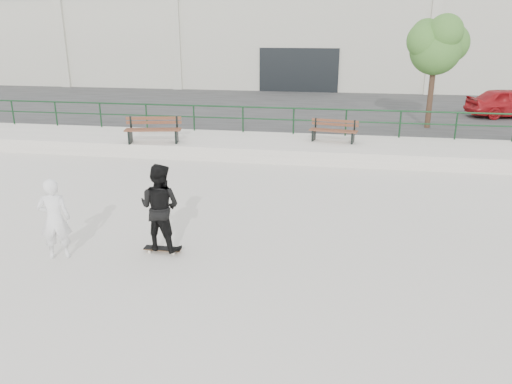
% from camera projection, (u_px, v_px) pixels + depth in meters
% --- Properties ---
extents(ground, '(120.00, 120.00, 0.00)m').
position_uv_depth(ground, '(186.00, 270.00, 9.68)').
color(ground, beige).
rests_on(ground, ground).
extents(ledge, '(30.00, 3.00, 0.50)m').
position_uv_depth(ledge, '(263.00, 147.00, 18.48)').
color(ledge, silver).
rests_on(ledge, ground).
extents(parking_strip, '(60.00, 14.00, 0.50)m').
position_uv_depth(parking_strip, '(288.00, 110.00, 26.43)').
color(parking_strip, '#303030').
rests_on(parking_strip, ground).
extents(railing, '(28.00, 0.06, 1.03)m').
position_uv_depth(railing, '(268.00, 114.00, 19.38)').
color(railing, '#153A1E').
rests_on(railing, ledge).
extents(commercial_building, '(44.20, 16.33, 8.00)m').
position_uv_depth(commercial_building, '(309.00, 25.00, 38.14)').
color(commercial_building, beige).
rests_on(commercial_building, ground).
extents(bench_left, '(2.07, 0.98, 0.92)m').
position_uv_depth(bench_left, '(153.00, 130.00, 17.91)').
color(bench_left, '#592F1E').
rests_on(bench_left, ledge).
extents(bench_right, '(1.77, 0.77, 0.79)m').
position_uv_depth(bench_right, '(334.00, 131.00, 18.08)').
color(bench_right, '#592F1E').
rests_on(bench_right, ledge).
extents(tree, '(2.51, 2.24, 4.47)m').
position_uv_depth(tree, '(437.00, 43.00, 19.64)').
color(tree, '#4D3026').
rests_on(tree, parking_strip).
extents(red_car, '(4.13, 2.34, 1.33)m').
position_uv_depth(red_car, '(511.00, 103.00, 22.84)').
color(red_car, '#AC151A').
rests_on(red_car, parking_strip).
extents(skateboard, '(0.78, 0.22, 0.09)m').
position_uv_depth(skateboard, '(163.00, 249.00, 10.44)').
color(skateboard, black).
rests_on(skateboard, ground).
extents(standing_skater, '(1.00, 0.84, 1.82)m').
position_uv_depth(standing_skater, '(160.00, 207.00, 10.14)').
color(standing_skater, black).
rests_on(standing_skater, skateboard).
extents(seated_skater, '(0.72, 0.59, 1.69)m').
position_uv_depth(seated_skater, '(55.00, 219.00, 9.95)').
color(seated_skater, white).
rests_on(seated_skater, ground).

